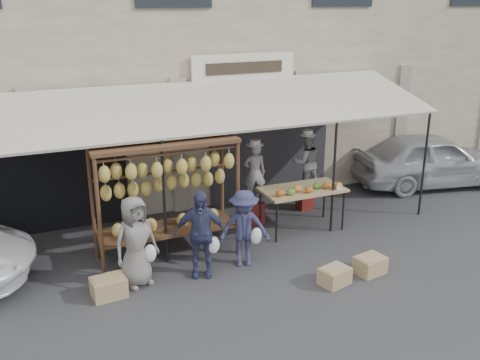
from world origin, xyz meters
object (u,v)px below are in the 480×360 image
(vendor_left, at_px, (255,173))
(sedan, at_px, (432,159))
(customer_mid, at_px, (200,234))
(banana_rack, at_px, (166,177))
(crate_near_a, at_px, (335,276))
(produce_table, at_px, (304,190))
(crate_near_b, at_px, (370,265))
(customer_left, at_px, (135,242))
(vendor_right, at_px, (307,162))
(customer_right, at_px, (244,228))
(crate_far, at_px, (109,287))

(vendor_left, height_order, sedan, vendor_left)
(customer_mid, relative_size, sedan, 0.39)
(banana_rack, distance_m, crate_near_a, 3.40)
(produce_table, bearing_deg, vendor_left, 136.52)
(crate_near_a, bearing_deg, crate_near_b, 6.11)
(customer_left, relative_size, customer_mid, 1.01)
(customer_mid, height_order, crate_near_a, customer_mid)
(vendor_right, bearing_deg, customer_left, 33.18)
(sedan, bearing_deg, customer_right, 120.44)
(produce_table, distance_m, crate_far, 4.38)
(vendor_right, xyz_separation_m, crate_near_a, (-1.25, -3.22, -0.96))
(produce_table, relative_size, customer_left, 1.08)
(vendor_left, xyz_separation_m, customer_left, (-2.89, -1.60, -0.34))
(vendor_left, xyz_separation_m, customer_mid, (-1.80, -1.71, -0.35))
(customer_mid, xyz_separation_m, crate_near_a, (1.97, -1.19, -0.63))
(vendor_left, distance_m, crate_near_b, 3.13)
(vendor_right, distance_m, crate_near_a, 3.58)
(vendor_left, bearing_deg, customer_right, 73.51)
(customer_left, height_order, crate_near_a, customer_left)
(vendor_left, relative_size, sedan, 0.32)
(vendor_left, bearing_deg, banana_rack, 35.17)
(produce_table, relative_size, vendor_right, 1.29)
(banana_rack, bearing_deg, vendor_left, 21.55)
(customer_left, bearing_deg, crate_near_b, -35.30)
(customer_mid, bearing_deg, banana_rack, 130.46)
(produce_table, height_order, crate_near_b, produce_table)
(crate_near_a, xyz_separation_m, crate_near_b, (0.78, 0.08, 0.01))
(customer_mid, bearing_deg, customer_left, -166.14)
(customer_right, distance_m, crate_far, 2.51)
(crate_near_a, bearing_deg, vendor_left, 93.26)
(customer_left, bearing_deg, banana_rack, 27.24)
(crate_far, bearing_deg, banana_rack, 37.04)
(produce_table, distance_m, customer_mid, 2.75)
(customer_right, xyz_separation_m, sedan, (6.17, 2.14, -0.03))
(vendor_left, xyz_separation_m, vendor_right, (1.42, 0.31, -0.02))
(banana_rack, bearing_deg, produce_table, 2.21)
(vendor_left, bearing_deg, crate_far, 41.55)
(vendor_left, bearing_deg, customer_left, 42.57)
(customer_right, xyz_separation_m, crate_far, (-2.44, -0.14, -0.55))
(produce_table, height_order, customer_right, customer_right)
(crate_near_a, bearing_deg, vendor_right, 68.71)
(vendor_left, relative_size, crate_far, 2.37)
(produce_table, height_order, crate_near_a, produce_table)
(crate_far, bearing_deg, customer_right, 3.23)
(sedan, bearing_deg, crate_near_b, 138.99)
(vendor_left, height_order, crate_near_b, vendor_left)
(customer_right, bearing_deg, produce_table, 44.30)
(produce_table, distance_m, crate_near_a, 2.37)
(produce_table, xyz_separation_m, customer_left, (-3.66, -0.87, -0.09))
(vendor_right, height_order, customer_right, vendor_right)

